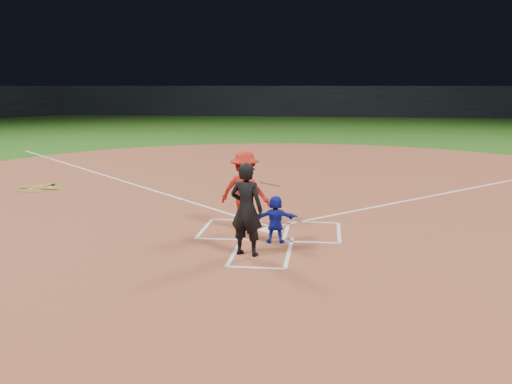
# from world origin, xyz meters

# --- Properties ---
(ground) EXTENTS (120.00, 120.00, 0.00)m
(ground) POSITION_xyz_m (0.00, 0.00, 0.00)
(ground) COLOR #1F4E13
(ground) RESTS_ON ground
(home_plate_dirt) EXTENTS (28.00, 28.00, 0.01)m
(home_plate_dirt) POSITION_xyz_m (0.00, 6.00, 0.01)
(home_plate_dirt) COLOR brown
(home_plate_dirt) RESTS_ON ground
(stadium_wall_far) EXTENTS (80.00, 1.20, 3.20)m
(stadium_wall_far) POSITION_xyz_m (0.00, 48.00, 1.60)
(stadium_wall_far) COLOR black
(stadium_wall_far) RESTS_ON ground
(home_plate) EXTENTS (0.60, 0.60, 0.02)m
(home_plate) POSITION_xyz_m (0.00, 0.00, 0.02)
(home_plate) COLOR white
(home_plate) RESTS_ON home_plate_dirt
(on_deck_circle) EXTENTS (1.70, 1.70, 0.01)m
(on_deck_circle) POSITION_xyz_m (-8.15, 4.57, 0.02)
(on_deck_circle) COLOR brown
(on_deck_circle) RESTS_ON home_plate_dirt
(on_deck_logo) EXTENTS (0.80, 0.80, 0.00)m
(on_deck_logo) POSITION_xyz_m (-8.15, 4.57, 0.02)
(on_deck_logo) COLOR yellow
(on_deck_logo) RESTS_ON on_deck_circle
(on_deck_bat_a) EXTENTS (0.11, 0.84, 0.06)m
(on_deck_bat_a) POSITION_xyz_m (-8.00, 4.82, 0.05)
(on_deck_bat_a) COLOR olive
(on_deck_bat_a) RESTS_ON on_deck_circle
(on_deck_bat_b) EXTENTS (0.77, 0.45, 0.06)m
(on_deck_bat_b) POSITION_xyz_m (-8.35, 4.47, 0.05)
(on_deck_bat_b) COLOR #A7693D
(on_deck_bat_b) RESTS_ON on_deck_circle
(on_deck_bat_c) EXTENTS (0.84, 0.09, 0.06)m
(on_deck_bat_c) POSITION_xyz_m (-7.85, 4.27, 0.05)
(on_deck_bat_c) COLOR olive
(on_deck_bat_c) RESTS_ON on_deck_circle
(bat_weight_donut) EXTENTS (0.19, 0.19, 0.05)m
(bat_weight_donut) POSITION_xyz_m (-7.95, 4.97, 0.05)
(bat_weight_donut) COLOR black
(bat_weight_donut) RESTS_ON on_deck_circle
(catcher) EXTENTS (0.99, 0.39, 1.05)m
(catcher) POSITION_xyz_m (0.20, -1.02, 0.53)
(catcher) COLOR #151FAF
(catcher) RESTS_ON home_plate_dirt
(umpire) EXTENTS (0.78, 0.62, 1.87)m
(umpire) POSITION_xyz_m (-0.29, -1.99, 0.95)
(umpire) COLOR black
(umpire) RESTS_ON home_plate_dirt
(chalk_markings) EXTENTS (28.35, 17.32, 0.01)m
(chalk_markings) POSITION_xyz_m (0.00, 5.29, 0.01)
(chalk_markings) COLOR white
(chalk_markings) RESTS_ON home_plate_dirt
(batter_at_plate) EXTENTS (1.48, 1.00, 1.86)m
(batter_at_plate) POSITION_xyz_m (-0.62, 0.04, 0.94)
(batter_at_plate) COLOR #B31E13
(batter_at_plate) RESTS_ON home_plate_dirt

